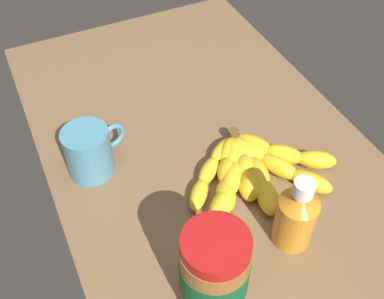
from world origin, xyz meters
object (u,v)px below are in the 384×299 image
Objects in this scene: honey_bottle at (296,215)px; peanut_butter_jar at (214,272)px; coffee_mug at (89,151)px; banana_bunch at (249,168)px.

peanut_butter_jar is at bearing 103.57° from honey_bottle.
coffee_mug is at bearing 14.98° from peanut_butter_jar.
peanut_butter_jar is at bearing 137.68° from banana_bunch.
peanut_butter_jar reaches higher than coffee_mug.
peanut_butter_jar is 17.12cm from honey_bottle.
coffee_mug is (32.40, 8.67, -3.02)cm from peanut_butter_jar.
coffee_mug is (13.63, 25.77, 3.15)cm from banana_bunch.
banana_bunch is 15.46cm from honey_bottle.
honey_bottle is at bearing -138.38° from coffee_mug.
banana_bunch is 2.54× the size of coffee_mug.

